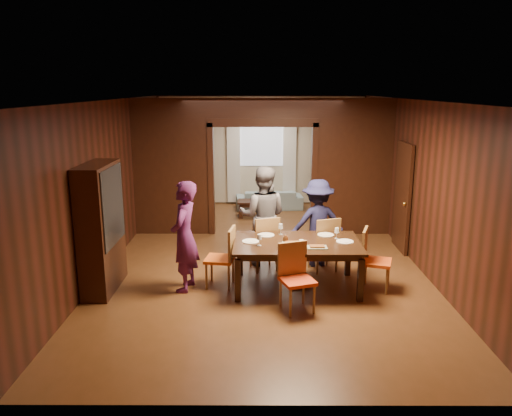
{
  "coord_description": "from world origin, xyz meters",
  "views": [
    {
      "loc": [
        -0.1,
        -8.91,
        3.13
      ],
      "look_at": [
        -0.13,
        -0.4,
        1.05
      ],
      "focal_mm": 35.0,
      "sensor_mm": 36.0,
      "label": 1
    }
  ],
  "objects_px": {
    "person_grey": "(263,216)",
    "hutch": "(101,228)",
    "sofa": "(269,199)",
    "dining_table": "(296,265)",
    "chair_left": "(220,257)",
    "person_purple": "(184,236)",
    "chair_far_r": "(323,243)",
    "chair_right": "(377,260)",
    "chair_near": "(298,279)",
    "chair_far_l": "(264,243)",
    "person_navy": "(317,223)",
    "coffee_table": "(254,209)"
  },
  "relations": [
    {
      "from": "dining_table",
      "to": "chair_right",
      "type": "xyz_separation_m",
      "value": [
        1.25,
        -0.06,
        0.1
      ]
    },
    {
      "from": "chair_right",
      "to": "chair_far_l",
      "type": "height_order",
      "value": "same"
    },
    {
      "from": "dining_table",
      "to": "chair_left",
      "type": "bearing_deg",
      "value": 177.1
    },
    {
      "from": "chair_far_r",
      "to": "person_grey",
      "type": "bearing_deg",
      "value": -35.91
    },
    {
      "from": "sofa",
      "to": "chair_near",
      "type": "bearing_deg",
      "value": 87.22
    },
    {
      "from": "chair_left",
      "to": "chair_far_l",
      "type": "relative_size",
      "value": 1.0
    },
    {
      "from": "sofa",
      "to": "chair_far_l",
      "type": "bearing_deg",
      "value": 82.25
    },
    {
      "from": "person_navy",
      "to": "dining_table",
      "type": "height_order",
      "value": "person_navy"
    },
    {
      "from": "chair_far_r",
      "to": "sofa",
      "type": "bearing_deg",
      "value": -98.62
    },
    {
      "from": "person_navy",
      "to": "chair_far_r",
      "type": "xyz_separation_m",
      "value": [
        0.07,
        -0.26,
        -0.29
      ]
    },
    {
      "from": "chair_far_l",
      "to": "chair_far_r",
      "type": "relative_size",
      "value": 1.0
    },
    {
      "from": "sofa",
      "to": "chair_far_l",
      "type": "height_order",
      "value": "chair_far_l"
    },
    {
      "from": "sofa",
      "to": "chair_far_r",
      "type": "relative_size",
      "value": 1.76
    },
    {
      "from": "coffee_table",
      "to": "chair_right",
      "type": "distance_m",
      "value": 4.94
    },
    {
      "from": "person_navy",
      "to": "chair_right",
      "type": "xyz_separation_m",
      "value": [
        0.81,
        -1.1,
        -0.29
      ]
    },
    {
      "from": "chair_left",
      "to": "chair_near",
      "type": "bearing_deg",
      "value": 60.06
    },
    {
      "from": "person_grey",
      "to": "person_navy",
      "type": "bearing_deg",
      "value": -175.87
    },
    {
      "from": "chair_near",
      "to": "chair_right",
      "type": "bearing_deg",
      "value": 11.73
    },
    {
      "from": "chair_right",
      "to": "chair_far_r",
      "type": "height_order",
      "value": "same"
    },
    {
      "from": "person_navy",
      "to": "dining_table",
      "type": "bearing_deg",
      "value": 56.4
    },
    {
      "from": "person_navy",
      "to": "chair_near",
      "type": "height_order",
      "value": "person_navy"
    },
    {
      "from": "person_purple",
      "to": "chair_far_l",
      "type": "xyz_separation_m",
      "value": [
        1.24,
        0.9,
        -0.38
      ]
    },
    {
      "from": "coffee_table",
      "to": "hutch",
      "type": "height_order",
      "value": "hutch"
    },
    {
      "from": "person_grey",
      "to": "chair_right",
      "type": "distance_m",
      "value": 2.16
    },
    {
      "from": "chair_far_l",
      "to": "person_navy",
      "type": "bearing_deg",
      "value": 173.55
    },
    {
      "from": "chair_left",
      "to": "chair_far_r",
      "type": "distance_m",
      "value": 1.88
    },
    {
      "from": "sofa",
      "to": "coffee_table",
      "type": "relative_size",
      "value": 2.14
    },
    {
      "from": "person_grey",
      "to": "chair_right",
      "type": "xyz_separation_m",
      "value": [
        1.78,
        -1.16,
        -0.41
      ]
    },
    {
      "from": "person_purple",
      "to": "chair_left",
      "type": "xyz_separation_m",
      "value": [
        0.53,
        0.14,
        -0.38
      ]
    },
    {
      "from": "person_purple",
      "to": "chair_far_r",
      "type": "distance_m",
      "value": 2.45
    },
    {
      "from": "person_grey",
      "to": "hutch",
      "type": "xyz_separation_m",
      "value": [
        -2.52,
        -1.15,
        0.11
      ]
    },
    {
      "from": "coffee_table",
      "to": "chair_far_r",
      "type": "height_order",
      "value": "chair_far_r"
    },
    {
      "from": "person_navy",
      "to": "coffee_table",
      "type": "relative_size",
      "value": 1.95
    },
    {
      "from": "person_navy",
      "to": "sofa",
      "type": "distance_m",
      "value": 4.36
    },
    {
      "from": "person_navy",
      "to": "chair_far_r",
      "type": "relative_size",
      "value": 1.61
    },
    {
      "from": "person_grey",
      "to": "chair_right",
      "type": "bearing_deg",
      "value": 154.25
    },
    {
      "from": "sofa",
      "to": "dining_table",
      "type": "relative_size",
      "value": 0.86
    },
    {
      "from": "person_purple",
      "to": "sofa",
      "type": "relative_size",
      "value": 1.02
    },
    {
      "from": "person_purple",
      "to": "dining_table",
      "type": "xyz_separation_m",
      "value": [
        1.75,
        0.08,
        -0.49
      ]
    },
    {
      "from": "chair_near",
      "to": "hutch",
      "type": "distance_m",
      "value": 3.14
    },
    {
      "from": "person_grey",
      "to": "sofa",
      "type": "height_order",
      "value": "person_grey"
    },
    {
      "from": "person_grey",
      "to": "chair_left",
      "type": "bearing_deg",
      "value": 63.27
    },
    {
      "from": "person_navy",
      "to": "coffee_table",
      "type": "distance_m",
      "value": 3.66
    },
    {
      "from": "person_grey",
      "to": "sofa",
      "type": "xyz_separation_m",
      "value": [
        0.21,
        4.2,
        -0.64
      ]
    },
    {
      "from": "coffee_table",
      "to": "chair_far_r",
      "type": "distance_m",
      "value": 3.9
    },
    {
      "from": "chair_far_l",
      "to": "chair_far_r",
      "type": "bearing_deg",
      "value": 158.16
    },
    {
      "from": "chair_left",
      "to": "person_navy",
      "type": "bearing_deg",
      "value": 128.5
    },
    {
      "from": "person_grey",
      "to": "chair_right",
      "type": "height_order",
      "value": "person_grey"
    },
    {
      "from": "person_grey",
      "to": "hutch",
      "type": "distance_m",
      "value": 2.77
    },
    {
      "from": "person_grey",
      "to": "person_navy",
      "type": "distance_m",
      "value": 0.97
    }
  ]
}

